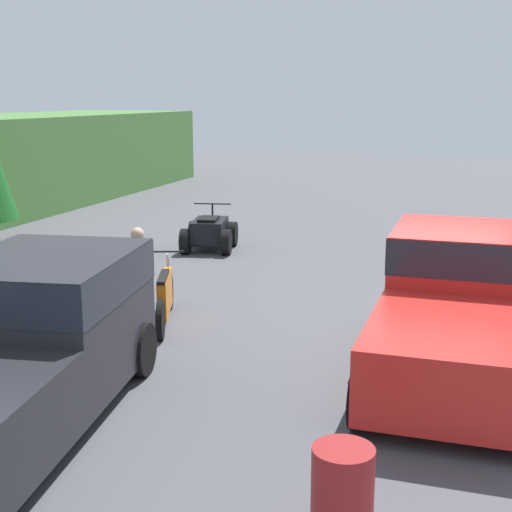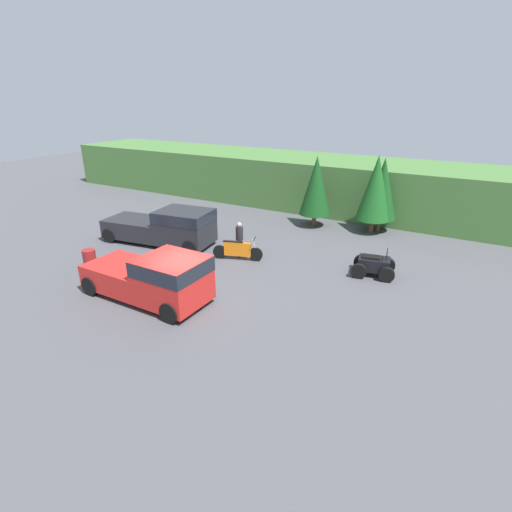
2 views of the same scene
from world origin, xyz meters
TOP-DOWN VIEW (x-y plane):
  - ground_plane at (0.00, 0.00)m, footprint 80.00×80.00m
  - hillside_backdrop at (0.00, 16.00)m, footprint 44.00×6.00m
  - tree_left at (0.71, 11.26)m, footprint 1.83×1.83m
  - tree_mid_left at (4.03, 11.78)m, footprint 1.93×1.93m
  - tree_mid_right at (4.29, 12.24)m, footprint 1.85×1.85m
  - pickup_truck_red at (-1.00, -0.55)m, footprint 5.18×2.27m
  - pickup_truck_second at (-4.81, 4.50)m, footprint 6.21×2.99m
  - dirt_bike at (-0.47, 4.47)m, footprint 2.34×1.01m
  - quad_atv at (5.66, 5.94)m, footprint 2.03×1.60m
  - rider_person at (-0.62, 4.89)m, footprint 0.44×0.44m
  - steel_barrel at (-5.84, 0.29)m, footprint 0.58×0.58m

SIDE VIEW (x-z plane):
  - ground_plane at x=0.00m, z-range 0.00..0.00m
  - steel_barrel at x=-5.84m, z-range 0.00..0.88m
  - quad_atv at x=5.66m, z-range -0.12..1.05m
  - dirt_bike at x=-0.47m, z-range -0.09..1.06m
  - rider_person at x=-0.62m, z-range 0.08..1.82m
  - pickup_truck_red at x=-1.00m, z-range 0.04..1.99m
  - pickup_truck_second at x=-4.81m, z-range 0.05..1.99m
  - hillside_backdrop at x=0.00m, z-range 0.00..3.30m
  - tree_left at x=0.71m, z-range 0.37..4.54m
  - tree_mid_right at x=4.29m, z-range 0.37..4.58m
  - tree_mid_left at x=4.03m, z-range 0.39..4.78m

